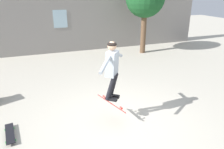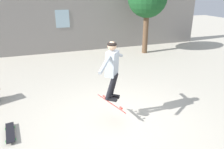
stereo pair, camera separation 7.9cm
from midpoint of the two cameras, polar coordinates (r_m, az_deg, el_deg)
The scene contains 5 objects.
ground_plane at distance 5.76m, azimuth 0.94°, elevation -12.34°, with size 40.00×40.00×0.00m, color beige.
building_backdrop at distance 12.12m, azimuth -12.21°, elevation 15.99°, with size 16.46×0.52×5.23m.
skater at distance 5.17m, azimuth -0.43°, elevation 2.22°, with size 0.98×1.13×1.46m.
skateboard_flipping at distance 5.55m, azimuth -0.46°, elevation -7.65°, with size 0.60×0.73×0.43m.
skateboard_resting at distance 5.78m, azimuth -25.50°, elevation -13.70°, with size 0.28×0.86×0.08m.
Camera 1 is at (-1.76, -4.46, 3.19)m, focal length 35.00 mm.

